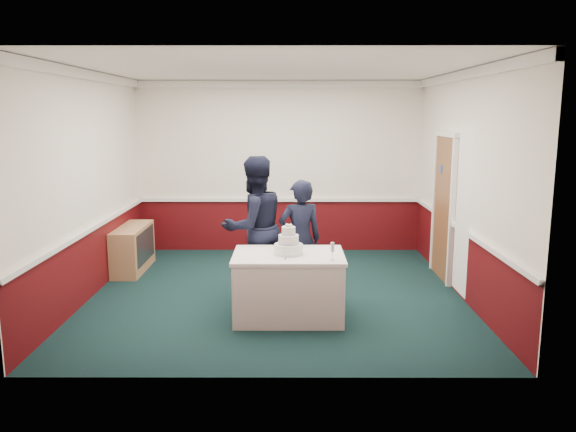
{
  "coord_description": "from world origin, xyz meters",
  "views": [
    {
      "loc": [
        0.17,
        -7.39,
        2.44
      ],
      "look_at": [
        0.16,
        -0.1,
        1.1
      ],
      "focal_mm": 35.0,
      "sensor_mm": 36.0,
      "label": 1
    }
  ],
  "objects_px": {
    "wedding_cake": "(289,245)",
    "cake_knife": "(286,258)",
    "champagne_flute": "(332,248)",
    "person_man": "(254,227)",
    "person_woman": "(300,239)",
    "sideboard": "(133,249)",
    "cake_table": "(289,285)"
  },
  "relations": [
    {
      "from": "cake_knife",
      "to": "person_man",
      "type": "relative_size",
      "value": 0.12
    },
    {
      "from": "wedding_cake",
      "to": "champagne_flute",
      "type": "bearing_deg",
      "value": -29.25
    },
    {
      "from": "wedding_cake",
      "to": "cake_knife",
      "type": "height_order",
      "value": "wedding_cake"
    },
    {
      "from": "sideboard",
      "to": "cake_knife",
      "type": "distance_m",
      "value": 3.34
    },
    {
      "from": "cake_table",
      "to": "wedding_cake",
      "type": "height_order",
      "value": "wedding_cake"
    },
    {
      "from": "wedding_cake",
      "to": "champagne_flute",
      "type": "xyz_separation_m",
      "value": [
        0.5,
        -0.28,
        0.03
      ]
    },
    {
      "from": "cake_table",
      "to": "person_woman",
      "type": "distance_m",
      "value": 0.86
    },
    {
      "from": "sideboard",
      "to": "cake_knife",
      "type": "relative_size",
      "value": 5.45
    },
    {
      "from": "cake_table",
      "to": "person_woman",
      "type": "height_order",
      "value": "person_woman"
    },
    {
      "from": "cake_knife",
      "to": "champagne_flute",
      "type": "bearing_deg",
      "value": -0.65
    },
    {
      "from": "wedding_cake",
      "to": "person_man",
      "type": "relative_size",
      "value": 0.19
    },
    {
      "from": "cake_table",
      "to": "person_man",
      "type": "bearing_deg",
      "value": 119.51
    },
    {
      "from": "cake_knife",
      "to": "person_woman",
      "type": "bearing_deg",
      "value": 87.11
    },
    {
      "from": "sideboard",
      "to": "person_man",
      "type": "distance_m",
      "value": 2.42
    },
    {
      "from": "cake_knife",
      "to": "person_woman",
      "type": "height_order",
      "value": "person_woman"
    },
    {
      "from": "cake_knife",
      "to": "champagne_flute",
      "type": "xyz_separation_m",
      "value": [
        0.53,
        -0.08,
        0.14
      ]
    },
    {
      "from": "wedding_cake",
      "to": "champagne_flute",
      "type": "distance_m",
      "value": 0.57
    },
    {
      "from": "person_man",
      "to": "person_woman",
      "type": "bearing_deg",
      "value": 140.98
    },
    {
      "from": "sideboard",
      "to": "wedding_cake",
      "type": "relative_size",
      "value": 3.3
    },
    {
      "from": "champagne_flute",
      "to": "sideboard",
      "type": "bearing_deg",
      "value": 141.51
    },
    {
      "from": "cake_table",
      "to": "champagne_flute",
      "type": "height_order",
      "value": "champagne_flute"
    },
    {
      "from": "person_man",
      "to": "person_woman",
      "type": "xyz_separation_m",
      "value": [
        0.61,
        -0.07,
        -0.15
      ]
    },
    {
      "from": "wedding_cake",
      "to": "cake_knife",
      "type": "bearing_deg",
      "value": -98.53
    },
    {
      "from": "person_woman",
      "to": "cake_knife",
      "type": "bearing_deg",
      "value": 65.56
    },
    {
      "from": "sideboard",
      "to": "wedding_cake",
      "type": "height_order",
      "value": "wedding_cake"
    },
    {
      "from": "sideboard",
      "to": "wedding_cake",
      "type": "xyz_separation_m",
      "value": [
        2.44,
        -2.06,
        0.55
      ]
    },
    {
      "from": "wedding_cake",
      "to": "cake_table",
      "type": "bearing_deg",
      "value": -90.0
    },
    {
      "from": "cake_knife",
      "to": "champagne_flute",
      "type": "distance_m",
      "value": 0.55
    },
    {
      "from": "wedding_cake",
      "to": "person_woman",
      "type": "relative_size",
      "value": 0.23
    },
    {
      "from": "champagne_flute",
      "to": "wedding_cake",
      "type": "bearing_deg",
      "value": 150.75
    },
    {
      "from": "sideboard",
      "to": "cake_knife",
      "type": "height_order",
      "value": "cake_knife"
    },
    {
      "from": "cake_table",
      "to": "person_woman",
      "type": "xyz_separation_m",
      "value": [
        0.15,
        0.75,
        0.4
      ]
    }
  ]
}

